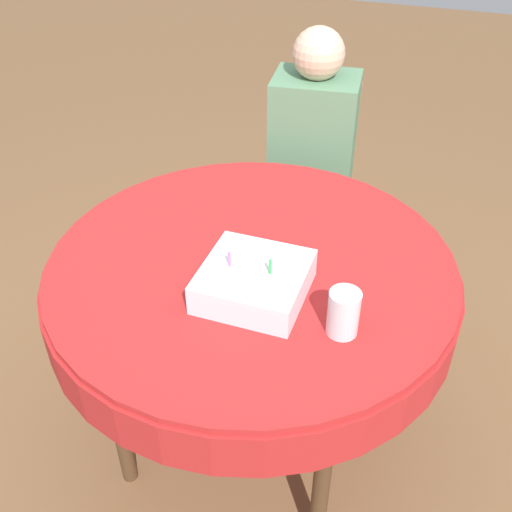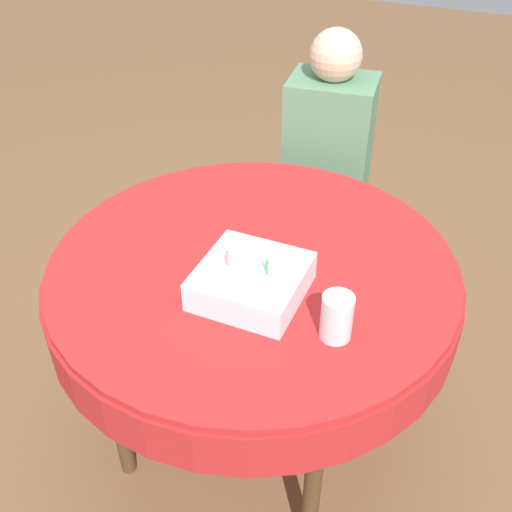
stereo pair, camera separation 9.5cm
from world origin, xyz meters
TOP-DOWN VIEW (x-y plane):
  - ground_plane at (0.00, 0.00)m, footprint 12.00×12.00m
  - dining_table at (0.00, 0.00)m, footprint 1.20×1.20m
  - chair at (-0.05, 0.91)m, footprint 0.41×0.41m
  - person at (-0.04, 0.82)m, footprint 0.36×0.38m
  - birthday_cake at (0.06, -0.14)m, footprint 0.27×0.27m
  - drinking_glass at (0.31, -0.20)m, footprint 0.08×0.08m

SIDE VIEW (x-z plane):
  - ground_plane at x=0.00m, z-range 0.00..0.00m
  - chair at x=-0.05m, z-range 0.03..0.98m
  - dining_table at x=0.00m, z-range 0.30..1.08m
  - person at x=-0.04m, z-range 0.12..1.32m
  - birthday_cake at x=0.06m, z-range 0.76..0.89m
  - drinking_glass at x=0.31m, z-range 0.78..0.90m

